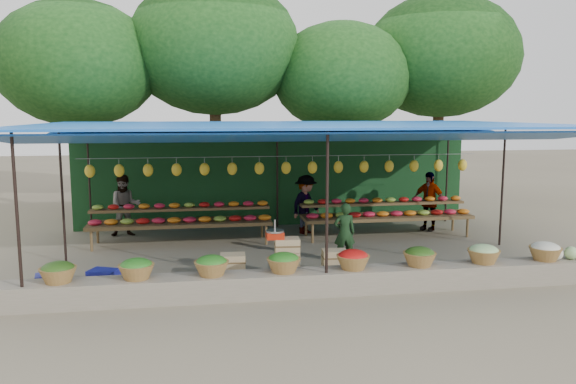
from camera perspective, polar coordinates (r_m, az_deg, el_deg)
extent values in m
plane|color=#665B4B|center=(12.35, 0.83, -6.24)|extent=(60.00, 60.00, 0.00)
cube|color=#6A6455|center=(9.70, 3.70, -9.07)|extent=(10.60, 0.55, 0.40)
cylinder|color=black|center=(9.43, -25.78, -2.86)|extent=(0.05, 0.05, 2.80)
cylinder|color=black|center=(9.27, 3.98, -2.24)|extent=(0.05, 0.05, 2.80)
cylinder|color=black|center=(12.20, -21.95, -0.30)|extent=(0.05, 0.05, 2.80)
cylinder|color=black|center=(13.75, 20.96, 0.64)|extent=(0.05, 0.05, 2.80)
cylinder|color=black|center=(15.02, -19.55, 1.30)|extent=(0.05, 0.05, 2.80)
cylinder|color=black|center=(14.92, -1.10, 1.73)|extent=(0.05, 0.05, 2.80)
cylinder|color=black|center=(16.30, 15.86, 1.97)|extent=(0.05, 0.05, 2.80)
cube|color=blue|center=(11.96, 0.86, 6.87)|extent=(10.80, 6.60, 0.04)
cube|color=blue|center=(10.01, 2.87, 5.57)|extent=(10.80, 2.19, 0.26)
cube|color=blue|center=(13.94, -0.59, 6.31)|extent=(10.80, 2.19, 0.26)
cylinder|color=#A8A9AE|center=(13.38, -0.20, 3.66)|extent=(9.60, 0.01, 0.01)
ellipsoid|color=yellow|center=(13.46, -19.49, 2.02)|extent=(0.23, 0.17, 0.30)
ellipsoid|color=yellow|center=(13.36, -16.77, 2.10)|extent=(0.23, 0.17, 0.30)
ellipsoid|color=yellow|center=(13.29, -14.02, 2.17)|extent=(0.23, 0.17, 0.30)
ellipsoid|color=yellow|center=(13.25, -11.25, 2.24)|extent=(0.23, 0.17, 0.30)
ellipsoid|color=yellow|center=(13.24, -8.47, 2.31)|extent=(0.23, 0.17, 0.30)
ellipsoid|color=yellow|center=(13.27, -5.69, 2.37)|extent=(0.23, 0.17, 0.30)
ellipsoid|color=yellow|center=(13.32, -2.93, 2.42)|extent=(0.23, 0.17, 0.30)
ellipsoid|color=yellow|center=(13.41, -0.20, 2.47)|extent=(0.23, 0.17, 0.30)
ellipsoid|color=yellow|center=(13.52, 2.50, 2.51)|extent=(0.23, 0.17, 0.30)
ellipsoid|color=yellow|center=(13.67, 5.14, 2.54)|extent=(0.23, 0.17, 0.30)
ellipsoid|color=yellow|center=(13.84, 7.72, 2.57)|extent=(0.23, 0.17, 0.30)
ellipsoid|color=yellow|center=(14.04, 10.24, 2.59)|extent=(0.23, 0.17, 0.30)
ellipsoid|color=yellow|center=(14.27, 12.68, 2.61)|extent=(0.23, 0.17, 0.30)
ellipsoid|color=yellow|center=(14.52, 15.03, 2.62)|extent=(0.23, 0.17, 0.30)
ellipsoid|color=yellow|center=(14.79, 17.31, 2.63)|extent=(0.23, 0.17, 0.30)
ellipsoid|color=#284C14|center=(9.61, -22.35, -7.24)|extent=(0.52, 0.52, 0.23)
ellipsoid|color=#286C1D|center=(9.41, -15.16, -7.23)|extent=(0.52, 0.52, 0.23)
ellipsoid|color=#286C1D|center=(9.35, -7.78, -7.10)|extent=(0.52, 0.52, 0.23)
ellipsoid|color=#286C1D|center=(9.46, -0.44, -6.86)|extent=(0.52, 0.52, 0.23)
ellipsoid|color=#B2120E|center=(9.71, 6.62, -6.52)|extent=(0.52, 0.52, 0.23)
ellipsoid|color=#284C14|center=(10.09, 13.23, -6.11)|extent=(0.52, 0.52, 0.23)
ellipsoid|color=#99C57B|center=(10.60, 19.27, -5.67)|extent=(0.52, 0.52, 0.23)
ellipsoid|color=beige|center=(11.22, 24.69, -5.22)|extent=(0.52, 0.52, 0.23)
cube|color=#18431E|center=(15.18, -1.23, 1.27)|extent=(10.60, 0.06, 2.50)
cylinder|color=#352713|center=(17.94, -20.21, 4.19)|extent=(0.36, 0.36, 3.97)
ellipsoid|color=black|center=(17.96, -20.60, 12.10)|extent=(4.77, 4.77, 3.69)
cylinder|color=#352713|center=(18.01, -7.36, 5.45)|extent=(0.36, 0.36, 4.48)
ellipsoid|color=black|center=(18.09, -7.52, 14.34)|extent=(5.39, 5.39, 4.17)
cylinder|color=#352713|center=(18.30, 5.35, 4.32)|extent=(0.36, 0.36, 3.71)
ellipsoid|color=black|center=(18.30, 5.45, 11.59)|extent=(4.47, 4.47, 3.45)
cylinder|color=#352713|center=(19.82, 14.95, 5.30)|extent=(0.36, 0.36, 4.35)
ellipsoid|color=black|center=(19.89, 15.24, 13.15)|extent=(5.24, 5.24, 4.05)
cube|color=brown|center=(13.33, -10.81, -3.10)|extent=(4.20, 0.95, 0.08)
cube|color=brown|center=(13.58, -10.81, -1.70)|extent=(4.20, 0.35, 0.06)
cylinder|color=brown|center=(13.20, -19.35, -4.65)|extent=(0.06, 0.06, 0.50)
cylinder|color=brown|center=(13.08, -2.23, -4.30)|extent=(0.06, 0.06, 0.50)
cylinder|color=brown|center=(13.97, -18.78, -3.93)|extent=(0.06, 0.06, 0.50)
cylinder|color=brown|center=(13.85, -2.64, -3.59)|extent=(0.06, 0.06, 0.50)
ellipsoid|color=red|center=(13.36, -19.02, -2.95)|extent=(0.31, 0.26, 0.13)
ellipsoid|color=olive|center=(13.75, -18.76, -1.48)|extent=(0.26, 0.22, 0.12)
ellipsoid|color=orange|center=(13.31, -17.53, -2.92)|extent=(0.31, 0.26, 0.13)
ellipsoid|color=#B2120E|center=(13.70, -17.32, -1.46)|extent=(0.26, 0.22, 0.12)
ellipsoid|color=olive|center=(13.26, -16.04, -2.90)|extent=(0.31, 0.26, 0.13)
ellipsoid|color=red|center=(13.65, -15.86, -1.43)|extent=(0.26, 0.22, 0.12)
ellipsoid|color=#B2120E|center=(13.22, -14.53, -2.87)|extent=(0.31, 0.26, 0.13)
ellipsoid|color=orange|center=(13.61, -14.40, -1.40)|extent=(0.26, 0.22, 0.12)
ellipsoid|color=red|center=(13.19, -13.01, -2.84)|extent=(0.31, 0.26, 0.13)
ellipsoid|color=red|center=(13.59, -12.93, -1.37)|extent=(0.26, 0.22, 0.12)
ellipsoid|color=orange|center=(13.17, -11.49, -2.81)|extent=(0.31, 0.26, 0.13)
ellipsoid|color=orange|center=(13.57, -11.45, -1.34)|extent=(0.26, 0.22, 0.12)
ellipsoid|color=red|center=(13.16, -9.97, -2.78)|extent=(0.31, 0.26, 0.13)
ellipsoid|color=olive|center=(13.56, -9.98, -1.30)|extent=(0.26, 0.22, 0.12)
ellipsoid|color=orange|center=(13.16, -8.44, -2.75)|extent=(0.31, 0.26, 0.13)
ellipsoid|color=#B2120E|center=(13.56, -8.50, -1.27)|extent=(0.26, 0.22, 0.12)
ellipsoid|color=olive|center=(13.17, -6.92, -2.71)|extent=(0.31, 0.26, 0.13)
ellipsoid|color=red|center=(13.56, -7.02, -1.24)|extent=(0.26, 0.22, 0.12)
ellipsoid|color=#B2120E|center=(13.19, -5.40, -2.67)|extent=(0.31, 0.26, 0.13)
ellipsoid|color=orange|center=(13.58, -5.54, -1.20)|extent=(0.26, 0.22, 0.12)
ellipsoid|color=red|center=(13.21, -3.88, -2.63)|extent=(0.31, 0.26, 0.13)
ellipsoid|color=red|center=(13.61, -4.07, -1.17)|extent=(0.26, 0.22, 0.12)
ellipsoid|color=orange|center=(13.25, -2.38, -2.59)|extent=(0.31, 0.26, 0.13)
ellipsoid|color=orange|center=(13.64, -2.61, -1.13)|extent=(0.26, 0.22, 0.12)
cube|color=brown|center=(14.10, 9.97, -2.47)|extent=(4.20, 0.95, 0.08)
cube|color=brown|center=(14.33, 9.61, -1.15)|extent=(4.20, 0.35, 0.06)
cylinder|color=brown|center=(13.25, 2.50, -4.14)|extent=(0.06, 0.06, 0.50)
cylinder|color=brown|center=(14.54, 17.76, -3.42)|extent=(0.06, 0.06, 0.50)
cylinder|color=brown|center=(14.02, 1.84, -3.45)|extent=(0.06, 0.06, 0.50)
cylinder|color=brown|center=(15.24, 16.40, -2.84)|extent=(0.06, 0.06, 0.50)
ellipsoid|color=red|center=(13.43, 2.51, -2.44)|extent=(0.31, 0.26, 0.13)
ellipsoid|color=olive|center=(13.82, 2.13, -1.01)|extent=(0.26, 0.22, 0.12)
ellipsoid|color=orange|center=(13.51, 3.96, -2.40)|extent=(0.31, 0.26, 0.13)
ellipsoid|color=#B2120E|center=(13.89, 3.55, -0.97)|extent=(0.26, 0.22, 0.12)
ellipsoid|color=olive|center=(13.59, 5.40, -2.35)|extent=(0.31, 0.26, 0.13)
ellipsoid|color=red|center=(13.97, 4.95, -0.93)|extent=(0.26, 0.22, 0.12)
ellipsoid|color=#B2120E|center=(13.68, 6.82, -2.30)|extent=(0.31, 0.26, 0.13)
ellipsoid|color=orange|center=(14.06, 6.33, -0.89)|extent=(0.26, 0.22, 0.12)
ellipsoid|color=red|center=(13.78, 8.22, -2.25)|extent=(0.31, 0.26, 0.13)
ellipsoid|color=red|center=(14.16, 7.70, -0.85)|extent=(0.26, 0.22, 0.12)
ellipsoid|color=orange|center=(13.89, 9.60, -2.20)|extent=(0.31, 0.26, 0.13)
ellipsoid|color=orange|center=(14.26, 9.04, -0.82)|extent=(0.26, 0.22, 0.12)
ellipsoid|color=red|center=(14.01, 10.95, -2.15)|extent=(0.31, 0.26, 0.13)
ellipsoid|color=olive|center=(14.38, 10.37, -0.78)|extent=(0.26, 0.22, 0.12)
ellipsoid|color=orange|center=(14.13, 12.29, -2.10)|extent=(0.31, 0.26, 0.13)
ellipsoid|color=#B2120E|center=(14.50, 11.67, -0.74)|extent=(0.26, 0.22, 0.12)
ellipsoid|color=olive|center=(14.26, 13.60, -2.05)|extent=(0.31, 0.26, 0.13)
ellipsoid|color=red|center=(14.63, 12.95, -0.70)|extent=(0.26, 0.22, 0.12)
ellipsoid|color=#B2120E|center=(14.40, 14.88, -2.00)|extent=(0.31, 0.26, 0.13)
ellipsoid|color=orange|center=(14.76, 14.21, -0.66)|extent=(0.26, 0.22, 0.12)
ellipsoid|color=red|center=(14.54, 16.14, -1.94)|extent=(0.31, 0.26, 0.13)
ellipsoid|color=red|center=(14.90, 15.45, -0.63)|extent=(0.26, 0.22, 0.12)
ellipsoid|color=orange|center=(14.70, 17.38, -1.89)|extent=(0.31, 0.26, 0.13)
ellipsoid|color=orange|center=(15.05, 16.66, -0.59)|extent=(0.26, 0.22, 0.12)
cube|color=#9F8E5B|center=(10.38, -5.61, -8.36)|extent=(0.47, 0.37, 0.25)
cube|color=#9F8E5B|center=(10.31, -5.63, -6.97)|extent=(0.47, 0.37, 0.25)
cube|color=#9F8E5B|center=(10.49, -0.09, -8.15)|extent=(0.47, 0.37, 0.25)
cube|color=#9F8E5B|center=(10.42, -0.09, -6.78)|extent=(0.47, 0.37, 0.25)
cube|color=#9F8E5B|center=(10.35, -0.09, -5.39)|extent=(0.47, 0.37, 0.25)
cube|color=#9F8E5B|center=(10.66, 4.74, -7.91)|extent=(0.47, 0.37, 0.25)
cube|color=#9F8E5B|center=(10.59, 4.75, -6.55)|extent=(0.47, 0.37, 0.25)
cube|color=red|center=(10.28, -1.34, -4.41)|extent=(0.31, 0.27, 0.13)
cylinder|color=#A8A9AE|center=(10.26, -1.34, -3.99)|extent=(0.34, 0.34, 0.03)
cylinder|color=#A8A9AE|center=(10.24, -1.34, -3.44)|extent=(0.03, 0.03, 0.23)
imported|color=#173217|center=(11.57, 5.76, -4.13)|extent=(0.45, 0.30, 1.23)
imported|color=slate|center=(14.46, -16.20, -1.34)|extent=(0.81, 0.67, 1.53)
imported|color=slate|center=(14.18, 1.82, -1.28)|extent=(1.09, 1.05, 1.49)
imported|color=slate|center=(15.03, 14.10, -0.90)|extent=(0.87, 0.93, 1.54)
cube|color=navy|center=(10.58, -18.22, -8.29)|extent=(0.59, 0.53, 0.30)
cube|color=navy|center=(10.75, -23.09, -8.36)|extent=(0.50, 0.41, 0.27)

